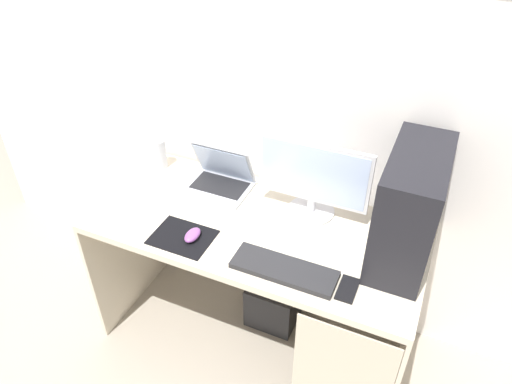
{
  "coord_description": "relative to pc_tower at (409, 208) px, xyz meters",
  "views": [
    {
      "loc": [
        0.66,
        -1.47,
        2.15
      ],
      "look_at": [
        0.0,
        0.0,
        0.95
      ],
      "focal_mm": 33.64,
      "sensor_mm": 36.0,
      "label": 1
    }
  ],
  "objects": [
    {
      "name": "keyboard",
      "position": [
        -0.39,
        -0.29,
        -0.22
      ],
      "size": [
        0.42,
        0.14,
        0.02
      ],
      "primitive_type": "cube",
      "color": "#232326",
      "rests_on": "desk"
    },
    {
      "name": "subwoofer",
      "position": [
        -0.57,
        0.07,
        -0.88
      ],
      "size": [
        0.26,
        0.26,
        0.26
      ],
      "primitive_type": "cube",
      "color": "#232326",
      "rests_on": "ground_plane"
    },
    {
      "name": "pc_tower",
      "position": [
        0.0,
        0.0,
        0.0
      ],
      "size": [
        0.21,
        0.48,
        0.47
      ],
      "primitive_type": "cube",
      "color": "black",
      "rests_on": "desk"
    },
    {
      "name": "monitor",
      "position": [
        -0.42,
        0.1,
        -0.05
      ],
      "size": [
        0.5,
        0.21,
        0.37
      ],
      "color": "silver",
      "rests_on": "desk"
    },
    {
      "name": "speaker",
      "position": [
        -1.25,
        0.15,
        -0.16
      ],
      "size": [
        0.07,
        0.07,
        0.16
      ],
      "primitive_type": "cylinder",
      "color": "#B7BCC6",
      "rests_on": "desk"
    },
    {
      "name": "cell_phone",
      "position": [
        -0.14,
        -0.28,
        -0.23
      ],
      "size": [
        0.07,
        0.13,
        0.01
      ],
      "primitive_type": "cube",
      "color": "black",
      "rests_on": "desk"
    },
    {
      "name": "mousepad",
      "position": [
        -0.86,
        -0.28,
        -0.23
      ],
      "size": [
        0.26,
        0.2,
        0.0
      ],
      "primitive_type": "cube",
      "color": "black",
      "rests_on": "desk"
    },
    {
      "name": "ground_plane",
      "position": [
        -0.61,
        -0.08,
        -1.01
      ],
      "size": [
        8.0,
        8.0,
        0.0
      ],
      "primitive_type": "plane",
      "color": "#9E9384"
    },
    {
      "name": "wall_back",
      "position": [
        -0.61,
        0.3,
        0.3
      ],
      "size": [
        4.0,
        0.05,
        2.6
      ],
      "color": "silver",
      "rests_on": "ground_plane"
    },
    {
      "name": "mouse_left",
      "position": [
        -0.82,
        -0.27,
        -0.21
      ],
      "size": [
        0.06,
        0.1,
        0.03
      ],
      "primitive_type": "ellipsoid",
      "color": "#8C4C99",
      "rests_on": "mousepad"
    },
    {
      "name": "laptop",
      "position": [
        -0.88,
        0.11,
        -0.19
      ],
      "size": [
        0.3,
        0.23,
        0.22
      ],
      "color": "#B7BCC6",
      "rests_on": "desk"
    },
    {
      "name": "desk",
      "position": [
        -0.59,
        -0.09,
        -0.39
      ],
      "size": [
        1.48,
        0.68,
        0.77
      ],
      "color": "beige",
      "rests_on": "ground_plane"
    }
  ]
}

